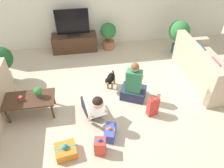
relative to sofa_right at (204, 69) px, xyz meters
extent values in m
plane|color=beige|center=(-2.41, -0.43, -0.31)|extent=(16.00, 16.00, 0.00)
cube|color=white|center=(-2.41, 2.20, 0.99)|extent=(8.40, 0.06, 2.60)
cube|color=#C6B293|center=(0.05, 0.00, -0.09)|extent=(0.87, 1.96, 0.45)
cube|color=#C6B293|center=(-0.28, 0.00, 0.35)|extent=(0.20, 1.96, 0.42)
cube|color=#C6B293|center=(0.05, 0.90, 0.00)|extent=(0.87, 0.16, 0.63)
cube|color=#E5566B|center=(-0.08, -0.33, 0.29)|extent=(0.18, 0.34, 0.32)
cube|color=#3366AD|center=(-0.08, 0.33, 0.29)|extent=(0.18, 0.34, 0.32)
cube|color=#472D1E|center=(-3.95, -0.52, 0.08)|extent=(0.97, 0.52, 0.03)
cylinder|color=#472D1E|center=(-4.37, -0.72, -0.12)|extent=(0.04, 0.04, 0.37)
cylinder|color=#472D1E|center=(-3.52, -0.72, -0.12)|extent=(0.04, 0.04, 0.37)
cylinder|color=#472D1E|center=(-4.37, -0.32, -0.12)|extent=(0.04, 0.04, 0.37)
cylinder|color=#472D1E|center=(-3.52, -0.32, -0.12)|extent=(0.04, 0.04, 0.37)
cube|color=#472D1E|center=(-3.02, 1.90, -0.07)|extent=(1.26, 0.47, 0.48)
cube|color=black|center=(-3.02, 1.90, 0.20)|extent=(0.32, 0.20, 0.05)
cube|color=black|center=(-3.02, 1.90, 0.57)|extent=(0.90, 0.03, 0.69)
cylinder|color=beige|center=(-4.68, 0.69, -0.19)|extent=(0.23, 0.23, 0.23)
cylinder|color=brown|center=(-4.68, 0.69, 0.00)|extent=(0.04, 0.04, 0.17)
sphere|color=#1E5628|center=(-4.68, 0.69, 0.32)|extent=(0.55, 0.55, 0.55)
cylinder|color=#A36042|center=(-2.04, 1.85, -0.19)|extent=(0.34, 0.34, 0.24)
cylinder|color=brown|center=(-2.04, 1.85, 0.00)|extent=(0.06, 0.06, 0.13)
sphere|color=#286B33|center=(-2.04, 1.85, 0.25)|extent=(0.45, 0.45, 0.45)
cylinder|color=#336B84|center=(-0.15, 1.33, -0.19)|extent=(0.26, 0.26, 0.24)
cylinder|color=brown|center=(-0.15, 1.33, 0.02)|extent=(0.05, 0.05, 0.17)
sphere|color=#337F3D|center=(-0.15, 1.33, 0.35)|extent=(0.57, 0.57, 0.57)
cube|color=#23232D|center=(-2.77, -0.66, -0.17)|extent=(0.39, 0.50, 0.28)
cube|color=white|center=(-2.70, -0.93, 0.12)|extent=(0.43, 0.54, 0.45)
sphere|color=beige|center=(-2.65, -1.10, 0.33)|extent=(0.21, 0.21, 0.21)
sphere|color=black|center=(-2.65, -1.10, 0.36)|extent=(0.19, 0.19, 0.19)
cylinder|color=beige|center=(-2.81, -1.06, -0.06)|extent=(0.12, 0.26, 0.38)
cylinder|color=beige|center=(-2.53, -0.99, -0.06)|extent=(0.12, 0.26, 0.38)
cube|color=#283351|center=(-1.81, -0.36, -0.19)|extent=(0.64, 0.58, 0.24)
cube|color=#338456|center=(-1.83, -0.42, 0.18)|extent=(0.37, 0.32, 0.51)
sphere|color=tan|center=(-1.83, -0.41, 0.52)|extent=(0.18, 0.18, 0.18)
sphere|color=brown|center=(-1.83, -0.42, 0.55)|extent=(0.16, 0.16, 0.16)
cylinder|color=tan|center=(-1.63, -0.29, 0.11)|extent=(0.16, 0.26, 0.06)
cylinder|color=tan|center=(-1.86, -0.18, 0.11)|extent=(0.16, 0.26, 0.06)
ellipsoid|color=black|center=(-2.23, 0.09, -0.06)|extent=(0.29, 0.35, 0.19)
sphere|color=black|center=(-2.32, -0.09, -0.01)|extent=(0.16, 0.16, 0.16)
sphere|color=olive|center=(-2.34, -0.15, -0.03)|extent=(0.07, 0.07, 0.07)
cylinder|color=black|center=(-2.16, 0.25, -0.02)|extent=(0.07, 0.11, 0.12)
cylinder|color=olive|center=(-2.32, 0.02, -0.23)|extent=(0.04, 0.04, 0.15)
cylinder|color=olive|center=(-2.23, -0.02, -0.23)|extent=(0.04, 0.04, 0.15)
cylinder|color=olive|center=(-2.24, 0.20, -0.23)|extent=(0.04, 0.04, 0.15)
cylinder|color=olive|center=(-2.14, 0.15, -0.23)|extent=(0.04, 0.04, 0.15)
cube|color=#3D51BC|center=(-2.47, -1.34, -0.21)|extent=(0.28, 0.39, 0.20)
cube|color=orange|center=(-2.47, -1.34, -0.21)|extent=(0.18, 0.09, 0.20)
sphere|color=orange|center=(-2.47, -1.34, -0.09)|extent=(0.06, 0.06, 0.06)
cube|color=orange|center=(-3.28, -1.59, -0.23)|extent=(0.40, 0.37, 0.17)
cube|color=teal|center=(-3.28, -1.59, -0.23)|extent=(0.35, 0.09, 0.17)
sphere|color=teal|center=(-3.28, -1.59, -0.12)|extent=(0.11, 0.11, 0.11)
cube|color=red|center=(-2.69, -1.65, -0.16)|extent=(0.22, 0.22, 0.31)
cube|color=#3D51BC|center=(-2.69, -1.65, -0.16)|extent=(0.19, 0.07, 0.31)
sphere|color=#3D51BC|center=(-2.69, -1.65, 0.02)|extent=(0.07, 0.07, 0.07)
cube|color=red|center=(-1.55, -0.93, -0.10)|extent=(0.24, 0.17, 0.42)
torus|color=#4C3823|center=(-1.55, -0.93, 0.13)|extent=(0.17, 0.17, 0.01)
cylinder|color=#B23D38|center=(-4.09, -0.54, 0.14)|extent=(0.08, 0.08, 0.09)
torus|color=#B23D38|center=(-4.04, -0.54, 0.14)|extent=(0.06, 0.01, 0.06)
cylinder|color=#4C4C51|center=(-3.75, -0.49, 0.13)|extent=(0.11, 0.11, 0.07)
sphere|color=#337F3D|center=(-3.75, -0.49, 0.23)|extent=(0.17, 0.17, 0.17)
camera|label=1|loc=(-2.83, -3.84, 3.01)|focal=35.00mm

